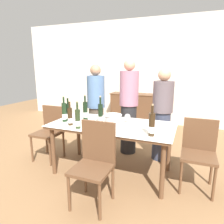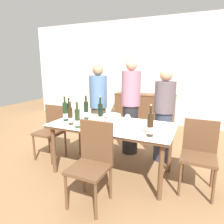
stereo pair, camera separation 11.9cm
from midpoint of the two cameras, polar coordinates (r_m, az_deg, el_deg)
The scene contains 21 objects.
ground_plane at distance 3.17m, azimuth -1.13°, elevation -16.68°, with size 12.00×12.00×0.00m, color olive.
back_wall at distance 5.62m, azimuth 10.84°, elevation 11.10°, with size 8.00×0.10×2.80m.
sideboard_cabinet at distance 5.51m, azimuth 7.36°, elevation 0.87°, with size 1.62×0.46×0.83m.
dining_table at distance 2.89m, azimuth -1.19°, elevation -4.90°, with size 1.76×0.90×0.75m.
ice_bucket at distance 2.59m, azimuth -1.04°, elevation -2.84°, with size 0.23×0.23×0.21m.
wine_bottle_0 at distance 2.87m, azimuth -13.05°, elevation -1.34°, with size 0.07×0.07×0.35m.
wine_bottle_1 at distance 3.07m, azimuth -14.57°, elevation -0.20°, with size 0.07×0.07×0.39m.
wine_bottle_2 at distance 2.70m, azimuth -11.01°, elevation -2.04°, with size 0.07×0.07×0.37m.
wine_bottle_3 at distance 3.13m, azimuth -13.48°, elevation -0.12°, with size 0.07×0.07×0.35m.
wine_bottle_4 at distance 2.81m, azimuth -4.52°, elevation -0.86°, with size 0.07×0.07×0.41m.
wine_bottle_5 at distance 2.40m, azimuth 9.89°, elevation -3.67°, with size 0.08×0.08×0.39m.
wine_bottle_6 at distance 3.12m, azimuth -8.72°, elevation 0.26°, with size 0.07×0.07×0.39m.
wine_glass_0 at distance 2.47m, azimuth 3.91°, elevation -3.69°, with size 0.08×0.08×0.15m.
wine_glass_1 at distance 2.90m, azimuth 3.26°, elevation -1.44°, with size 0.08×0.08×0.14m.
wine_glass_2 at distance 2.83m, azimuth -2.92°, elevation -1.65°, with size 0.07×0.07×0.14m.
chair_right_end at distance 2.82m, azimuth 22.45°, elevation -9.72°, with size 0.42×0.42×0.90m.
chair_near_front at distance 2.35m, azimuth -6.40°, elevation -12.99°, with size 0.42×0.42×0.95m.
chair_left_end at distance 3.60m, azimuth -18.18°, elevation -4.47°, with size 0.42×0.42×0.90m.
person_host at distance 3.82m, azimuth -5.45°, elevation 1.29°, with size 0.33×0.33×1.59m.
person_guest_left at distance 3.56m, azimuth 3.86°, elevation 1.27°, with size 0.33×0.33×1.68m.
person_guest_right at distance 3.40m, azimuth 13.15°, elevation -1.04°, with size 0.33×0.33×1.53m.
Camera 1 is at (1.01, -2.56, 1.57)m, focal length 32.00 mm.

